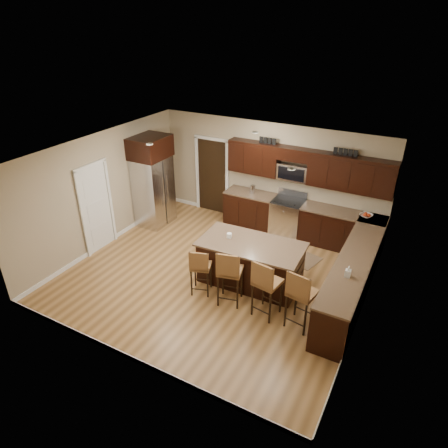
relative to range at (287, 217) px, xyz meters
The scene contains 24 objects.
floor 2.59m from the range, 105.51° to the right, with size 6.00×6.00×0.00m, color #9F713F.
ceiling 3.38m from the range, 105.51° to the right, with size 6.00×6.00×0.00m, color silver.
wall_back 1.15m from the range, 156.28° to the left, with size 6.00×6.00×0.00m, color tan.
wall_left 4.51m from the range, 146.33° to the right, with size 5.50×5.50×0.00m, color tan.
wall_right 3.49m from the range, 46.57° to the right, with size 5.50×5.50×0.00m, color tan.
base_cabinets 1.58m from the range, 39.46° to the right, with size 4.02×3.96×0.92m.
upper_cabinets 1.42m from the range, 20.23° to the left, with size 4.00×0.33×0.80m.
range is the anchor object (origin of this frame).
microwave 1.16m from the range, 90.00° to the left, with size 0.76×0.31×0.40m, color silver.
doorway 2.41m from the range, behind, with size 0.85×0.03×2.06m, color black.
pantry_door 4.61m from the range, 143.07° to the right, with size 0.03×0.80×2.04m, color white.
letter_decor 1.84m from the range, 31.31° to the left, with size 2.20×0.03×0.15m, color black, non-canonical shape.
island 2.31m from the range, 88.48° to the right, with size 2.15×1.19×0.92m.
stool_left 3.21m from the range, 101.41° to the right, with size 0.48×0.48×1.02m.
stool_mid 3.16m from the range, 89.79° to the right, with size 0.54×0.54×1.18m.
stool_right 3.25m from the range, 76.70° to the right, with size 0.51×0.51×1.19m.
refrigerator 3.55m from the range, 161.79° to the right, with size 0.79×0.97×2.35m.
floor_mat 1.21m from the range, 56.59° to the right, with size 1.01×0.67×0.01m, color brown.
fruit_bowl 1.91m from the range, ahead, with size 0.28×0.28×0.07m, color silver.
soap_bottle 3.29m from the range, 51.43° to the right, with size 0.10×0.10×0.21m, color #B2B2B2.
canister_tall 1.12m from the range, behind, with size 0.12×0.12×0.22m, color silver.
canister_short 1.14m from the range, behind, with size 0.11×0.11×0.15m, color silver.
island_jar 2.40m from the range, 100.78° to the right, with size 0.10×0.10×0.10m, color white.
stool_extra 3.46m from the range, 66.14° to the right, with size 0.51×0.51×1.19m.
Camera 1 is at (3.53, -6.15, 5.01)m, focal length 32.00 mm.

